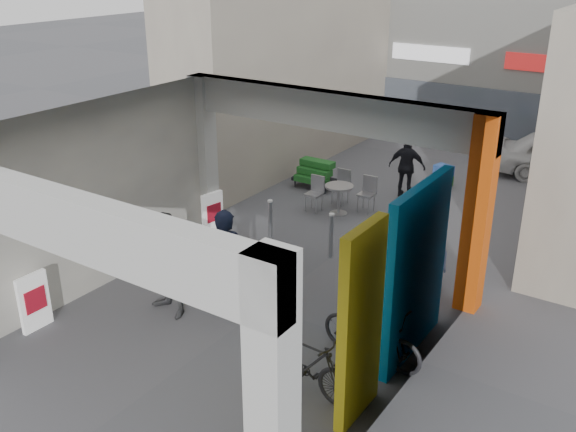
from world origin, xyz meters
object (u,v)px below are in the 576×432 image
Objects in this scene: man_with_dog at (226,261)px; man_elderly at (430,252)px; border_collie at (273,295)px; bicycle_rear at (307,364)px; man_back_turned at (167,266)px; bicycle_front at (372,334)px; produce_stand at (314,177)px; cafe_set at (340,197)px; man_crates at (407,167)px; white_van at (568,156)px.

man_with_dog is 1.28× the size of man_elderly.
border_collie is 0.42× the size of bicycle_rear.
man_back_turned is 1.07× the size of bicycle_front.
produce_stand is 0.58× the size of man_with_dog.
bicycle_front is at bearing 23.03° from man_back_turned.
bicycle_rear is (1.74, -1.65, 0.22)m from border_collie.
produce_stand is (-1.31, 0.94, -0.01)m from cafe_set.
produce_stand is 0.64× the size of bicycle_front.
man_with_dog is 1.10× the size of bicycle_front.
border_collie is 0.39× the size of bicycle_front.
man_back_turned is at bearing -90.36° from cafe_set.
man_elderly is (2.61, 2.70, -0.21)m from man_with_dog.
cafe_set is 1.62m from produce_stand.
man_elderly is (4.63, -3.51, 0.46)m from produce_stand.
man_elderly is 4.89m from man_crates.
cafe_set is 6.78m from white_van.
man_with_dog is 1.02× the size of man_back_turned.
man_with_dog is at bearing 78.03° from man_crates.
white_van is at bearing 82.77° from man_elderly.
man_with_dog is at bearing -89.15° from produce_stand.
border_collie is at bearing 84.97° from bicycle_front.
cafe_set is 4.22m from man_elderly.
man_crates is (-2.36, 4.28, 0.05)m from man_elderly.
man_crates is 0.98× the size of bicycle_rear.
man_with_dog reaches higher than white_van.
man_elderly is (1.96, 2.21, 0.48)m from border_collie.
border_collie is at bearing -82.22° from produce_stand.
cafe_set is 1.28× the size of produce_stand.
border_collie is 2.41m from bicycle_rear.
cafe_set is 7.14m from bicycle_rear.
cafe_set is at bearing 28.52° from bicycle_rear.
man_back_turned is 12.06m from white_van.
man_with_dog reaches higher than man_back_turned.
bicycle_rear is (4.40, -7.37, 0.20)m from produce_stand.
man_back_turned is at bearing 83.58° from bicycle_rear.
border_collie is 0.36× the size of man_with_dog.
man_back_turned is 4.74m from man_elderly.
border_collie is 2.17m from bicycle_front.
man_elderly is 0.94× the size of man_crates.
white_van is (0.98, 11.84, 0.16)m from bicycle_rear.
cafe_set is 5.36m from man_with_dog.
man_back_turned is at bearing 147.74° from white_van.
cafe_set is at bearing -104.40° from man_with_dog.
cafe_set is 0.90× the size of man_crates.
white_van is at bearing -1.91° from bicycle_rear.
man_with_dog is at bearing -82.34° from cafe_set.
cafe_set is 0.96× the size of man_elderly.
man_back_turned is 3.20m from bicycle_rear.
man_back_turned is at bearing 72.64° from man_crates.
border_collie is 10.56m from white_van.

